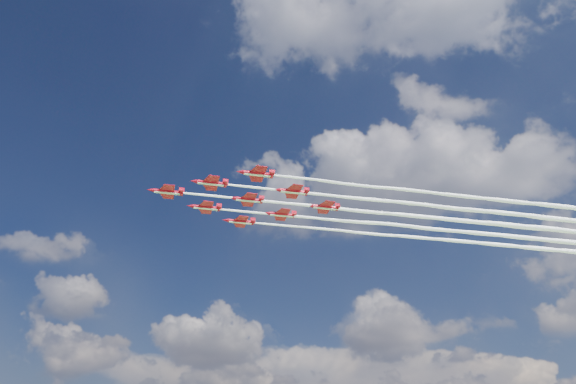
{
  "coord_description": "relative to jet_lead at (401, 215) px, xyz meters",
  "views": [
    {
      "loc": [
        55.45,
        -128.18,
        4.0
      ],
      "look_at": [
        4.04,
        -3.82,
        73.96
      ],
      "focal_mm": 35.0,
      "sensor_mm": 36.0,
      "label": 1
    }
  ],
  "objects": [
    {
      "name": "jet_tail",
      "position": [
        36.25,
        25.39,
        0.0
      ],
      "size": [
        116.6,
        82.66,
        2.45
      ],
      "rotation": [
        0.0,
        0.0,
        0.61
      ],
      "color": "#B80A1E"
    },
    {
      "name": "jet_row2_port",
      "position": [
        13.38,
        0.19,
        0.0
      ],
      "size": [
        116.6,
        82.66,
        2.45
      ],
      "rotation": [
        0.0,
        0.0,
        0.61
      ],
      "color": "#B80A1E"
    },
    {
      "name": "jet_row4_starb",
      "position": [
        22.87,
        25.2,
        0.0
      ],
      "size": [
        116.6,
        82.66,
        2.45
      ],
      "rotation": [
        0.0,
        0.0,
        0.61
      ],
      "color": "#B80A1E"
    },
    {
      "name": "jet_row2_starb",
      "position": [
        4.75,
        12.51,
        0.0
      ],
      "size": [
        116.6,
        82.66,
        2.45
      ],
      "rotation": [
        0.0,
        0.0,
        0.61
      ],
      "color": "#B80A1E"
    },
    {
      "name": "jet_row3_centre",
      "position": [
        18.13,
        12.69,
        0.0
      ],
      "size": [
        116.6,
        82.66,
        2.45
      ],
      "rotation": [
        0.0,
        0.0,
        0.61
      ],
      "color": "#B80A1E"
    },
    {
      "name": "jet_row3_port",
      "position": [
        26.76,
        0.37,
        0.0
      ],
      "size": [
        116.6,
        82.66,
        2.45
      ],
      "rotation": [
        0.0,
        0.0,
        0.61
      ],
      "color": "#B80A1E"
    },
    {
      "name": "jet_row4_port",
      "position": [
        31.51,
        12.88,
        0.0
      ],
      "size": [
        116.6,
        82.66,
        2.45
      ],
      "rotation": [
        0.0,
        0.0,
        0.61
      ],
      "color": "#B80A1E"
    },
    {
      "name": "jet_row3_starb",
      "position": [
        9.5,
        25.02,
        0.0
      ],
      "size": [
        116.6,
        82.66,
        2.45
      ],
      "rotation": [
        0.0,
        0.0,
        0.61
      ],
      "color": "#B80A1E"
    },
    {
      "name": "jet_lead",
      "position": [
        0.0,
        0.0,
        0.0
      ],
      "size": [
        116.6,
        82.66,
        2.45
      ],
      "rotation": [
        0.0,
        0.0,
        0.61
      ],
      "color": "#B80A1E"
    }
  ]
}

